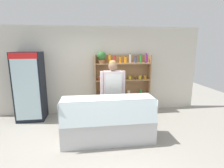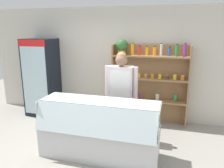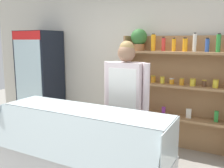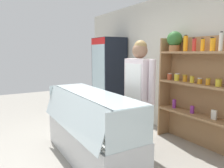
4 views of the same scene
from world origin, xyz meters
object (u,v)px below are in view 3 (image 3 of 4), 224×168
(drinks_fridge, at_px, (40,80))
(shop_clerk, at_px, (126,95))
(shelving_unit, at_px, (173,82))
(deli_display_case, at_px, (82,168))

(drinks_fridge, distance_m, shop_clerk, 2.41)
(shelving_unit, relative_size, deli_display_case, 0.96)
(drinks_fridge, height_order, shelving_unit, shelving_unit)
(deli_display_case, xyz_separation_m, shop_clerk, (0.21, 0.73, 0.75))
(deli_display_case, distance_m, shop_clerk, 1.07)
(deli_display_case, bearing_deg, shop_clerk, 73.60)
(shop_clerk, bearing_deg, shelving_unit, 69.43)
(drinks_fridge, distance_m, deli_display_case, 2.65)
(shelving_unit, relative_size, shop_clerk, 1.11)
(drinks_fridge, relative_size, shop_clerk, 1.11)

